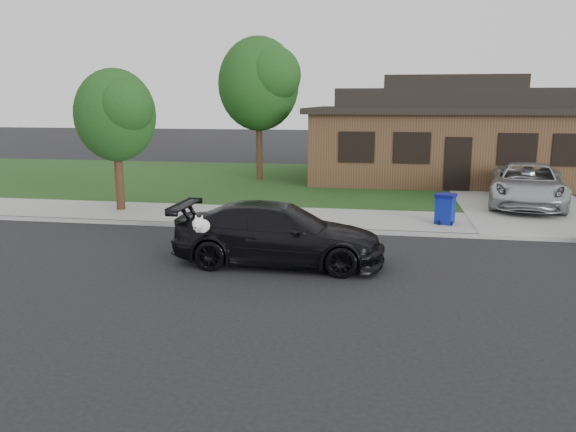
# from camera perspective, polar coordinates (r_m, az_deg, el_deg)

# --- Properties ---
(ground) EXTENTS (120.00, 120.00, 0.00)m
(ground) POSITION_cam_1_polar(r_m,az_deg,el_deg) (12.61, 4.16, -5.36)
(ground) COLOR black
(ground) RESTS_ON ground
(sidewalk) EXTENTS (60.00, 3.00, 0.12)m
(sidewalk) POSITION_cam_1_polar(r_m,az_deg,el_deg) (17.43, 5.81, -0.41)
(sidewalk) COLOR gray
(sidewalk) RESTS_ON ground
(curb) EXTENTS (60.00, 0.12, 0.12)m
(curb) POSITION_cam_1_polar(r_m,az_deg,el_deg) (15.97, 5.42, -1.51)
(curb) COLOR gray
(curb) RESTS_ON ground
(lawn) EXTENTS (60.00, 13.00, 0.13)m
(lawn) POSITION_cam_1_polar(r_m,az_deg,el_deg) (25.30, 7.12, 3.34)
(lawn) COLOR #193814
(lawn) RESTS_ON ground
(driveway) EXTENTS (4.50, 13.00, 0.14)m
(driveway) POSITION_cam_1_polar(r_m,az_deg,el_deg) (22.82, 21.96, 1.69)
(driveway) COLOR gray
(driveway) RESTS_ON ground
(sedan) EXTENTS (4.83, 2.31, 1.40)m
(sedan) POSITION_cam_1_polar(r_m,az_deg,el_deg) (12.81, -0.99, -1.81)
(sedan) COLOR black
(sedan) RESTS_ON ground
(minivan) EXTENTS (3.34, 5.53, 1.44)m
(minivan) POSITION_cam_1_polar(r_m,az_deg,el_deg) (20.94, 23.15, 2.96)
(minivan) COLOR #AAADB1
(minivan) RESTS_ON driveway
(recycling_bin) EXTENTS (0.68, 0.68, 0.89)m
(recycling_bin) POSITION_cam_1_polar(r_m,az_deg,el_deg) (17.12, 15.67, 0.73)
(recycling_bin) COLOR navy
(recycling_bin) RESTS_ON sidewalk
(house) EXTENTS (12.60, 8.60, 4.65)m
(house) POSITION_cam_1_polar(r_m,az_deg,el_deg) (27.20, 15.97, 7.95)
(house) COLOR #422B1C
(house) RESTS_ON ground
(tree_0) EXTENTS (3.78, 3.60, 6.34)m
(tree_0) POSITION_cam_1_polar(r_m,az_deg,el_deg) (25.50, -2.69, 13.43)
(tree_0) COLOR #332114
(tree_0) RESTS_ON ground
(tree_2) EXTENTS (2.73, 2.60, 4.59)m
(tree_2) POSITION_cam_1_polar(r_m,az_deg,el_deg) (19.14, -16.93, 9.91)
(tree_2) COLOR #332114
(tree_2) RESTS_ON ground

